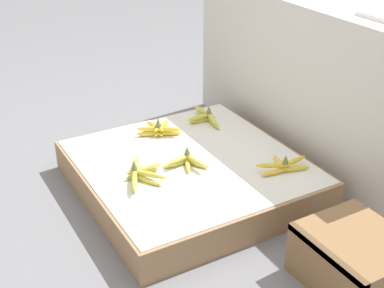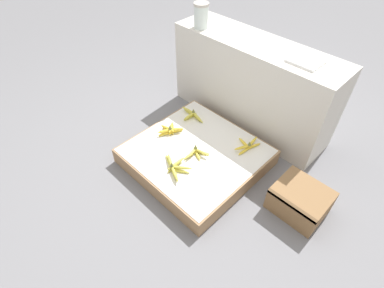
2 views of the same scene
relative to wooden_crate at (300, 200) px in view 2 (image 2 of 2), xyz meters
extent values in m
plane|color=slate|center=(-0.82, -0.19, -0.10)|extent=(10.00, 10.00, 0.00)
cube|color=#997551|center=(-0.82, -0.19, -0.03)|extent=(0.97, 0.94, 0.14)
cube|color=silver|center=(-0.82, -0.19, 0.04)|extent=(0.94, 0.91, 0.00)
cube|color=beige|center=(-0.88, 0.56, 0.28)|extent=(1.48, 0.41, 0.77)
cube|color=olive|center=(0.00, 0.00, 0.00)|extent=(0.36, 0.31, 0.20)
cube|color=brown|center=(0.00, -0.14, 0.09)|extent=(0.36, 0.02, 0.02)
ellipsoid|color=gold|center=(-0.77, -0.48, 0.05)|extent=(0.16, 0.09, 0.02)
ellipsoid|color=gold|center=(-0.76, -0.44, 0.05)|extent=(0.16, 0.10, 0.02)
ellipsoid|color=gold|center=(-0.81, -0.43, 0.05)|extent=(0.05, 0.17, 0.02)
ellipsoid|color=gold|center=(-0.87, -0.43, 0.05)|extent=(0.16, 0.09, 0.02)
ellipsoid|color=gold|center=(-0.75, -0.49, 0.08)|extent=(0.16, 0.09, 0.02)
ellipsoid|color=gold|center=(-0.76, -0.42, 0.08)|extent=(0.15, 0.12, 0.02)
ellipsoid|color=gold|center=(-0.81, -0.42, 0.08)|extent=(0.03, 0.17, 0.02)
ellipsoid|color=gold|center=(-0.85, -0.44, 0.08)|extent=(0.16, 0.11, 0.02)
cone|color=olive|center=(-0.81, -0.46, 0.11)|extent=(0.03, 0.03, 0.04)
ellipsoid|color=gold|center=(-1.10, -0.16, 0.06)|extent=(0.09, 0.13, 0.03)
ellipsoid|color=gold|center=(-1.13, -0.17, 0.06)|extent=(0.10, 0.13, 0.03)
ellipsoid|color=gold|center=(-1.15, -0.20, 0.06)|extent=(0.14, 0.03, 0.03)
ellipsoid|color=gold|center=(-1.13, -0.23, 0.06)|extent=(0.07, 0.14, 0.03)
ellipsoid|color=gold|center=(-1.09, -0.17, 0.08)|extent=(0.11, 0.12, 0.03)
ellipsoid|color=gold|center=(-1.13, -0.17, 0.08)|extent=(0.10, 0.13, 0.03)
ellipsoid|color=gold|center=(-1.14, -0.20, 0.08)|extent=(0.14, 0.05, 0.03)
ellipsoid|color=gold|center=(-1.13, -0.23, 0.08)|extent=(0.08, 0.14, 0.03)
cone|color=olive|center=(-1.12, -0.20, 0.11)|extent=(0.03, 0.03, 0.04)
ellipsoid|color=#DBCC4C|center=(-0.81, -0.26, 0.05)|extent=(0.03, 0.14, 0.02)
ellipsoid|color=#DBCC4C|center=(-0.78, -0.22, 0.05)|extent=(0.14, 0.08, 0.02)
ellipsoid|color=#DBCC4C|center=(-0.77, -0.19, 0.05)|extent=(0.14, 0.09, 0.02)
ellipsoid|color=#DBCC4C|center=(-0.80, -0.25, 0.08)|extent=(0.05, 0.14, 0.02)
ellipsoid|color=#DBCC4C|center=(-0.76, -0.20, 0.08)|extent=(0.14, 0.05, 0.02)
cone|color=olive|center=(-0.81, -0.21, 0.11)|extent=(0.03, 0.03, 0.04)
ellipsoid|color=gold|center=(-1.18, 0.10, 0.05)|extent=(0.15, 0.02, 0.02)
ellipsoid|color=gold|center=(-1.14, 0.06, 0.05)|extent=(0.03, 0.15, 0.02)
ellipsoid|color=gold|center=(-1.09, 0.09, 0.05)|extent=(0.15, 0.04, 0.02)
ellipsoid|color=gold|center=(-1.20, 0.10, 0.08)|extent=(0.15, 0.03, 0.02)
ellipsoid|color=gold|center=(-1.14, 0.05, 0.08)|extent=(0.03, 0.15, 0.02)
ellipsoid|color=gold|center=(-1.10, 0.09, 0.08)|extent=(0.15, 0.06, 0.02)
cone|color=olive|center=(-1.14, 0.10, 0.11)|extent=(0.03, 0.03, 0.04)
ellipsoid|color=gold|center=(-0.53, 0.15, 0.05)|extent=(0.07, 0.15, 0.02)
ellipsoid|color=gold|center=(-0.59, 0.13, 0.05)|extent=(0.15, 0.06, 0.02)
ellipsoid|color=gold|center=(-0.54, 0.07, 0.05)|extent=(0.04, 0.15, 0.02)
ellipsoid|color=gold|center=(-0.55, 0.17, 0.08)|extent=(0.04, 0.15, 0.02)
ellipsoid|color=gold|center=(-0.56, 0.07, 0.08)|extent=(0.09, 0.14, 0.02)
cone|color=olive|center=(-0.54, 0.11, 0.11)|extent=(0.03, 0.03, 0.04)
cylinder|color=silver|center=(-1.39, 0.44, 0.76)|extent=(0.12, 0.12, 0.18)
cylinder|color=#B7B2A8|center=(-1.39, 0.44, 0.86)|extent=(0.13, 0.13, 0.02)
cube|color=white|center=(-0.46, 0.54, 0.68)|extent=(0.23, 0.19, 0.02)
camera|label=1|loc=(0.98, -1.20, 1.21)|focal=50.00mm
camera|label=2|loc=(0.32, -1.39, 1.73)|focal=28.00mm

